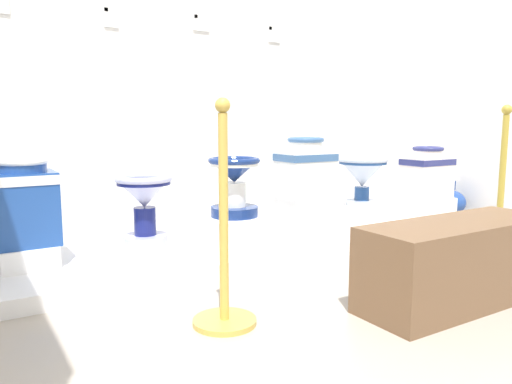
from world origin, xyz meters
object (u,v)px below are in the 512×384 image
Objects in this scene: plinth_block_pale_glazed at (361,213)px; info_placard_second at (111,16)px; decorative_vase_corner at (448,201)px; antique_toilet_tall_cobalt at (305,167)px; plinth_block_squat_floral at (235,229)px; antique_toilet_leftmost at (427,172)px; antique_toilet_rightmost at (144,198)px; antique_toilet_pale_glazed at (362,172)px; stanchion_post_near_left at (224,265)px; plinth_block_leftmost at (425,206)px; plinth_block_rightmost at (146,248)px; plinth_block_broad_patterned at (27,255)px; museum_bench at (458,263)px; info_placard_third at (201,22)px; info_placard_fourth at (274,34)px; antique_toilet_squat_floral at (234,179)px; antique_toilet_broad_patterned at (24,200)px; stanchion_post_near_right at (500,209)px; plinth_block_tall_cobalt at (305,213)px.

info_placard_second reaches higher than plinth_block_pale_glazed.
info_placard_second is at bearing 171.53° from decorative_vase_corner.
antique_toilet_tall_cobalt is at bearing -178.78° from decorative_vase_corner.
antique_toilet_leftmost is (1.82, -0.04, 0.28)m from plinth_block_squat_floral.
antique_toilet_rightmost is 1.19m from antique_toilet_tall_cobalt.
stanchion_post_near_left is at bearing -149.43° from antique_toilet_pale_glazed.
plinth_block_pale_glazed is at bearing 167.80° from plinth_block_leftmost.
info_placard_second is (-0.02, 0.46, 1.41)m from plinth_block_rightmost.
plinth_block_rightmost is at bearing -6.65° from plinth_block_broad_patterned.
museum_bench is at bearing -117.52° from antique_toilet_pale_glazed.
info_placard_third is (-1.81, 0.52, 1.40)m from plinth_block_leftmost.
plinth_block_broad_patterned is 0.82× the size of plinth_block_leftmost.
antique_toilet_tall_cobalt reaches higher than plinth_block_leftmost.
museum_bench is at bearing -94.86° from info_placard_fourth.
plinth_block_squat_floral is 1.42m from museum_bench.
plinth_block_broad_patterned is 3.47m from decorative_vase_corner.
antique_toilet_squat_floral reaches higher than plinth_block_broad_patterned.
antique_toilet_tall_cobalt is at bearing 2.05° from plinth_block_squat_floral.
antique_toilet_broad_patterned reaches higher than antique_toilet_leftmost.
antique_toilet_leftmost is (0.61, -0.13, -0.02)m from antique_toilet_pale_glazed.
stanchion_post_near_right is (0.86, -0.95, -0.24)m from antique_toilet_tall_cobalt.
antique_toilet_leftmost is at bearing -2.47° from antique_toilet_broad_patterned.
plinth_block_squat_floral is 1.47m from info_placard_third.
plinth_block_pale_glazed is at bearing 90.00° from antique_toilet_pale_glazed.
info_placard_third reaches higher than stanchion_post_near_left.
antique_toilet_pale_glazed is 0.37× the size of museum_bench.
antique_toilet_tall_cobalt reaches higher than antique_toilet_leftmost.
decorative_vase_corner is (1.65, 0.03, -0.05)m from plinth_block_tall_cobalt.
info_placard_third is at bearing 88.82° from antique_toilet_squat_floral.
museum_bench is (0.47, -1.34, -0.30)m from antique_toilet_squat_floral.
info_placard_second reaches higher than antique_toilet_squat_floral.
info_placard_second is 0.13× the size of museum_bench.
plinth_block_broad_patterned is 1.25m from stanchion_post_near_left.
museum_bench is at bearing -51.83° from plinth_block_rightmost.
plinth_block_squat_floral is at bearing -175.54° from antique_toilet_pale_glazed.
decorative_vase_corner is (1.02, -0.04, 0.01)m from plinth_block_pale_glazed.
antique_toilet_broad_patterned reaches higher than antique_toilet_squat_floral.
antique_toilet_broad_patterned is 1.71m from info_placard_third.
antique_toilet_pale_glazed is 1.05× the size of decorative_vase_corner.
antique_toilet_tall_cobalt is at bearing -0.01° from antique_toilet_rightmost.
antique_toilet_rightmost is at bearing 179.99° from plinth_block_tall_cobalt.
antique_toilet_rightmost reaches higher than plinth_block_tall_cobalt.
museum_bench is at bearing -70.59° from antique_toilet_squat_floral.
info_placard_third reaches higher than antique_toilet_pale_glazed.
info_placard_fourth is at bearing 85.84° from plinth_block_tall_cobalt.
plinth_block_rightmost is 0.95× the size of antique_toilet_squat_floral.
antique_toilet_pale_glazed is at bearing 102.96° from stanchion_post_near_right.
antique_toilet_tall_cobalt is (1.19, -0.00, 0.43)m from plinth_block_rightmost.
antique_toilet_broad_patterned is 3.49m from decorative_vase_corner.
antique_toilet_broad_patterned is at bearing 63.43° from plinth_block_broad_patterned.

